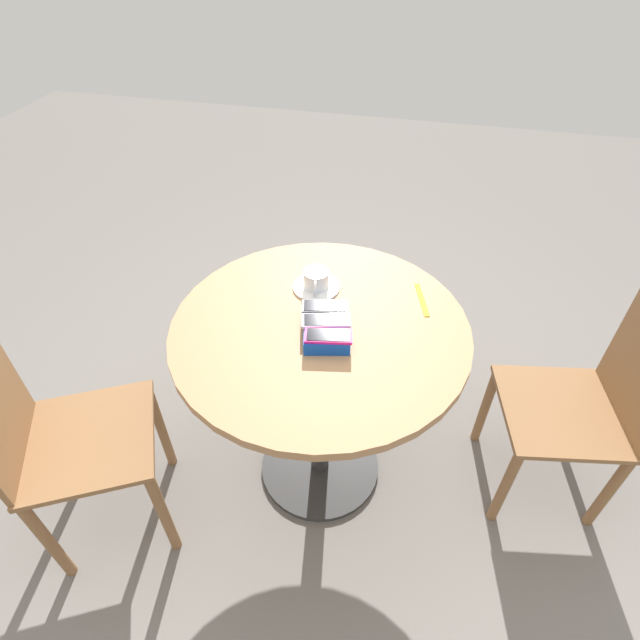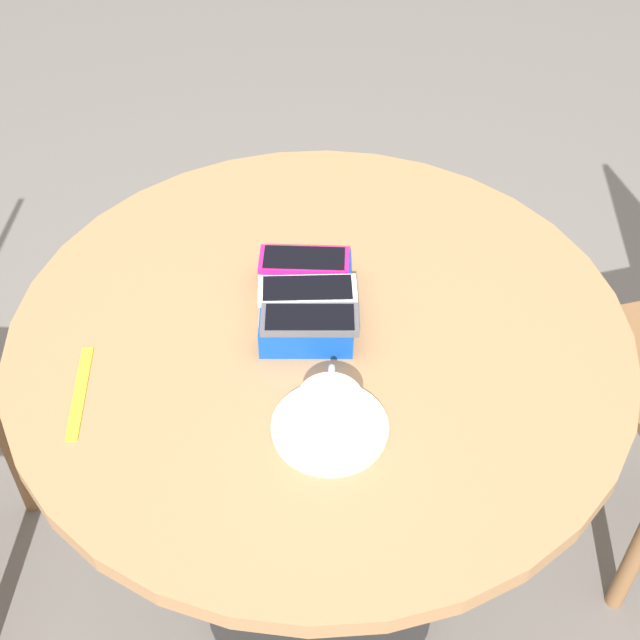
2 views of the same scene
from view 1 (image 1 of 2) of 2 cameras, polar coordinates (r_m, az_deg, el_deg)
name	(u,v)px [view 1 (image 1 of 2)]	position (r m, az deg, el deg)	size (l,w,h in m)	color
ground_plane	(320,466)	(2.13, 0.00, -16.39)	(8.00, 8.00, 0.00)	slate
round_table	(320,361)	(1.63, 0.00, -4.68)	(0.92, 0.92, 0.78)	#2D2D2D
phone_box	(327,328)	(1.48, 0.77, -0.90)	(0.21, 0.17, 0.04)	#0F42AD
phone_magenta	(328,336)	(1.41, 0.95, -1.84)	(0.08, 0.14, 0.01)	#D11975
phone_white	(326,320)	(1.46, 0.71, -0.05)	(0.09, 0.15, 0.01)	silver
phone_gray	(325,307)	(1.51, 0.55, 1.54)	(0.09, 0.15, 0.01)	#515156
saucer	(316,287)	(1.66, -0.43, 3.82)	(0.16, 0.16, 0.01)	silver
coffee_cup	(316,279)	(1.64, -0.44, 4.71)	(0.11, 0.08, 0.06)	silver
lanyard_strap	(422,300)	(1.64, 11.57, 2.30)	(0.17, 0.02, 0.00)	yellow
chair_near_window	(585,405)	(1.94, 28.04, -8.55)	(0.46, 0.46, 0.90)	brown
chair_far_side	(66,442)	(1.80, -27.02, -12.33)	(0.54, 0.54, 0.90)	brown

